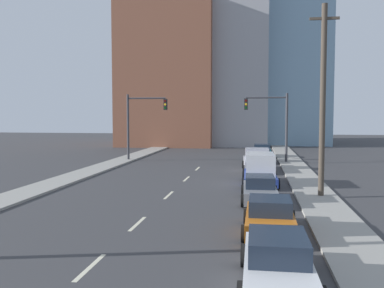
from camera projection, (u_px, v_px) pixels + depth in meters
name	position (u px, v px, depth m)	size (l,w,h in m)	color
sidewalk_left	(142.00, 153.00, 50.85)	(2.34, 90.59, 0.14)	gray
sidewalk_right	(286.00, 155.00, 48.36)	(2.34, 90.59, 0.14)	gray
lane_stripe_at_8m	(90.00, 267.00, 13.08)	(0.16, 2.40, 0.01)	beige
lane_stripe_at_14m	(138.00, 224.00, 18.29)	(0.16, 2.40, 0.01)	beige
lane_stripe_at_20m	(169.00, 195.00, 24.80)	(0.16, 2.40, 0.01)	beige
lane_stripe_at_27m	(186.00, 179.00, 31.10)	(0.16, 2.40, 0.01)	beige
lane_stripe_at_33m	(198.00, 169.00, 37.01)	(0.16, 2.40, 0.01)	beige
building_brick_left	(172.00, 76.00, 67.06)	(14.00, 16.00, 21.39)	brown
building_office_center	(230.00, 61.00, 69.52)	(12.00, 20.00, 26.73)	#99999E
building_glass_right	(284.00, 47.00, 71.95)	(13.00, 20.00, 32.08)	#7A9EB7
traffic_signal_left	(139.00, 118.00, 43.08)	(4.18, 0.35, 6.71)	#38383D
traffic_signal_right	(275.00, 118.00, 41.08)	(4.18, 0.35, 6.71)	#38383D
utility_pole_right_mid	(323.00, 100.00, 23.66)	(1.60, 0.32, 10.72)	#473D33
sedan_white	(278.00, 263.00, 11.48)	(2.07, 4.81, 1.45)	silver
sedan_orange	(270.00, 217.00, 16.75)	(2.15, 4.37, 1.41)	orange
sedan_gray	(260.00, 190.00, 22.83)	(2.10, 4.57, 1.42)	slate
box_truck_blue	(260.00, 170.00, 28.42)	(2.46, 5.36, 2.11)	navy
pickup_truck_silver	(257.00, 162.00, 35.69)	(2.68, 5.48, 1.83)	#B2B2BC
sedan_black	(261.00, 156.00, 41.61)	(2.02, 4.26, 1.47)	black
sedan_teal	(262.00, 151.00, 46.61)	(2.21, 4.50, 1.46)	#196B75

